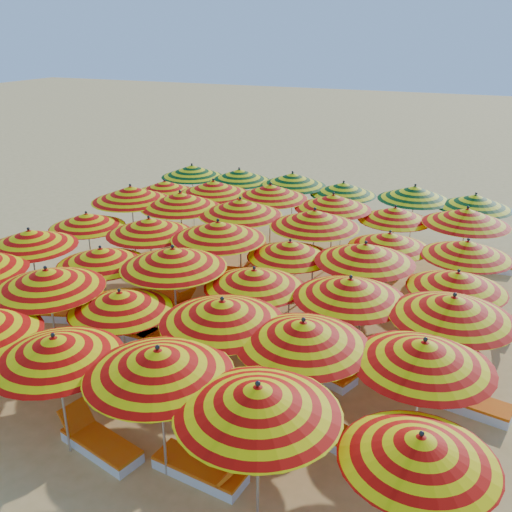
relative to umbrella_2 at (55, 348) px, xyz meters
name	(u,v)px	position (x,y,z in m)	size (l,w,h in m)	color
ground	(249,317)	(0.92, 6.14, -2.21)	(120.00, 120.00, 0.00)	#EBB868
umbrella_2	(55,348)	(0.00, 0.00, 0.00)	(2.95, 2.95, 2.51)	silver
umbrella_3	(158,362)	(1.97, 0.19, 0.11)	(2.93, 2.93, 2.63)	silver
umbrella_4	(258,400)	(3.85, -0.13, 0.13)	(3.27, 3.27, 2.66)	silver
umbrella_5	(420,448)	(6.13, 0.08, -0.14)	(2.45, 2.45, 2.35)	silver
umbrella_7	(47,279)	(-2.02, 2.07, 0.08)	(2.98, 2.98, 2.60)	silver
umbrella_8	(120,301)	(-0.25, 2.21, -0.16)	(2.82, 2.82, 2.33)	silver
umbrella_9	(222,311)	(2.11, 2.22, 0.08)	(3.07, 3.07, 2.60)	silver
umbrella_10	(303,333)	(3.80, 2.04, 0.08)	(2.47, 2.47, 2.60)	silver
umbrella_11	(424,353)	(5.86, 2.25, 0.05)	(3.12, 3.12, 2.56)	silver
umbrella_12	(30,238)	(-4.32, 3.98, 0.04)	(2.62, 2.62, 2.55)	silver
umbrella_13	(101,256)	(-2.14, 4.05, -0.14)	(2.88, 2.88, 2.35)	silver
umbrella_14	(173,258)	(-0.09, 4.09, 0.14)	(3.19, 3.19, 2.66)	silver
umbrella_15	(254,278)	(1.91, 4.22, -0.09)	(2.52, 2.52, 2.41)	silver
umbrella_16	(350,288)	(4.08, 4.29, 0.03)	(2.83, 2.83, 2.54)	silver
umbrella_17	(453,307)	(6.15, 4.13, 0.08)	(2.71, 2.71, 2.60)	silver
umbrella_18	(87,220)	(-4.29, 6.20, -0.14)	(2.83, 2.83, 2.35)	silver
umbrella_19	(149,226)	(-2.04, 6.07, 0.03)	(2.83, 2.83, 2.54)	silver
umbrella_20	(218,230)	(0.02, 6.19, 0.15)	(3.16, 3.16, 2.68)	silver
umbrella_21	(290,249)	(1.99, 6.34, -0.14)	(2.33, 2.33, 2.35)	silver
umbrella_22	(365,253)	(3.92, 6.34, 0.07)	(3.21, 3.21, 2.58)	silver
umbrella_23	(457,281)	(6.10, 5.97, -0.13)	(2.74, 2.74, 2.36)	silver
umbrella_24	(131,194)	(-4.12, 8.21, 0.16)	(2.75, 2.75, 2.70)	silver
umbrella_25	(180,200)	(-2.34, 8.29, 0.14)	(2.93, 2.93, 2.66)	silver
umbrella_26	(240,207)	(-0.31, 8.30, 0.15)	(2.91, 2.91, 2.68)	silver
umbrella_27	(315,218)	(2.06, 8.14, 0.15)	(2.78, 2.78, 2.68)	silver
umbrella_28	(389,240)	(4.19, 8.07, -0.16)	(2.87, 2.87, 2.33)	silver
umbrella_29	(467,249)	(6.15, 8.00, -0.09)	(2.85, 2.85, 2.41)	silver
umbrella_30	(165,187)	(-4.14, 10.26, -0.12)	(2.58, 2.58, 2.37)	silver
umbrella_31	(213,188)	(-2.13, 10.11, 0.10)	(2.68, 2.68, 2.63)	silver
umbrella_32	(270,191)	(-0.17, 10.38, 0.12)	(2.56, 2.56, 2.64)	silver
umbrella_33	(333,202)	(1.99, 10.28, 0.04)	(2.52, 2.52, 2.56)	silver
umbrella_34	(395,214)	(3.90, 10.40, -0.15)	(2.52, 2.52, 2.34)	silver
umbrella_35	(467,216)	(5.95, 10.21, 0.09)	(3.08, 3.08, 2.61)	silver
umbrella_36	(192,171)	(-4.17, 12.30, 0.00)	(2.83, 2.83, 2.51)	silver
umbrella_37	(239,175)	(-2.20, 12.34, 0.01)	(2.61, 2.61, 2.52)	silver
umbrella_38	(292,179)	(-0.12, 12.38, 0.05)	(3.06, 3.06, 2.57)	silver
umbrella_39	(343,189)	(1.77, 12.32, -0.07)	(2.45, 2.45, 2.43)	silver
umbrella_40	(415,193)	(4.16, 12.37, 0.03)	(2.73, 2.73, 2.55)	silver
umbrella_41	(475,201)	(6.06, 12.29, -0.02)	(2.84, 2.84, 2.49)	silver
lounger_0	(100,443)	(0.50, 0.24, -2.06)	(1.82, 0.99, 0.69)	white
lounger_1	(202,469)	(2.57, 0.40, -2.06)	(1.79, 0.78, 0.69)	white
lounger_2	(85,366)	(-1.43, 2.23, -2.06)	(1.80, 0.81, 0.69)	white
lounger_3	(328,431)	(4.30, 2.24, -2.06)	(1.83, 1.12, 0.69)	white
lounger_4	(57,313)	(-3.82, 4.03, -2.06)	(1.83, 1.08, 0.69)	white
lounger_5	(129,328)	(-1.55, 4.13, -2.06)	(1.82, 0.94, 0.69)	white
lounger_6	(154,338)	(-0.69, 3.94, -2.06)	(1.74, 0.61, 0.69)	white
lounger_7	(322,370)	(3.57, 4.22, -2.06)	(1.82, 1.17, 0.69)	white
lounger_8	(466,402)	(6.65, 4.25, -2.06)	(1.81, 0.88, 0.69)	white
lounger_9	(171,299)	(-1.45, 6.00, -2.06)	(1.82, 1.19, 0.69)	white
lounger_10	(425,349)	(5.59, 6.05, -2.06)	(1.80, 0.86, 0.69)	white
lounger_11	(196,271)	(-1.75, 8.05, -2.06)	(1.82, 1.18, 0.69)	white
lounger_12	(226,273)	(-0.81, 8.28, -2.06)	(1.82, 0.93, 0.69)	white
lounger_13	(480,325)	(6.74, 7.81, -2.06)	(1.79, 0.80, 0.69)	white
lounger_14	(184,239)	(-3.54, 10.43, -2.06)	(1.79, 0.77, 0.69)	white
lounger_15	(282,257)	(0.33, 10.23, -2.06)	(1.78, 0.75, 0.69)	white
lounger_16	(370,270)	(3.30, 10.28, -2.06)	(1.82, 0.94, 0.69)	white
lounger_17	(439,285)	(5.45, 9.97, -2.06)	(1.74, 0.60, 0.69)	white
lounger_18	(482,265)	(6.56, 12.12, -2.06)	(1.79, 0.78, 0.69)	white
beachgoer_a	(245,298)	(0.90, 5.95, -1.57)	(0.47, 0.31, 1.28)	tan
beachgoer_b	(301,351)	(3.15, 3.92, -1.49)	(0.69, 0.54, 1.43)	tan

